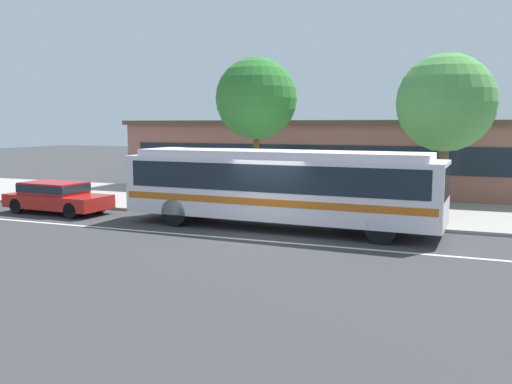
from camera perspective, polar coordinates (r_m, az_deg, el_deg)
name	(u,v)px	position (r m, az deg, el deg)	size (l,w,h in m)	color
ground_plane	(266,236)	(18.18, 1.08, -4.59)	(120.00, 120.00, 0.00)	#353538
sidewalk_slab	(318,206)	(24.46, 6.49, -1.46)	(60.00, 8.00, 0.12)	gray
lane_stripe_center	(258,240)	(17.45, 0.17, -5.08)	(56.00, 0.16, 0.01)	silver
transit_bus	(279,184)	(19.18, 2.40, 0.89)	(11.36, 2.90, 2.77)	silver
sedan_behind_bus	(56,196)	(24.14, -20.15, -0.37)	(4.56, 2.13, 1.29)	#AB1F19
pedestrian_waiting_near_sign	(237,186)	(23.12, -2.04, 0.61)	(0.48, 0.48, 1.63)	#3B3C3E
bus_stop_sign	(401,179)	(20.07, 14.97, 1.30)	(0.15, 0.44, 2.52)	gray
street_tree_near_stop	(256,99)	(23.49, 0.03, 9.71)	(3.46, 3.46, 6.38)	brown
street_tree_mid_block	(446,103)	(22.67, 19.23, 8.75)	(3.81, 3.81, 6.30)	brown
station_building	(330,154)	(31.65, 7.74, 3.91)	(21.84, 9.12, 3.88)	#955F50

